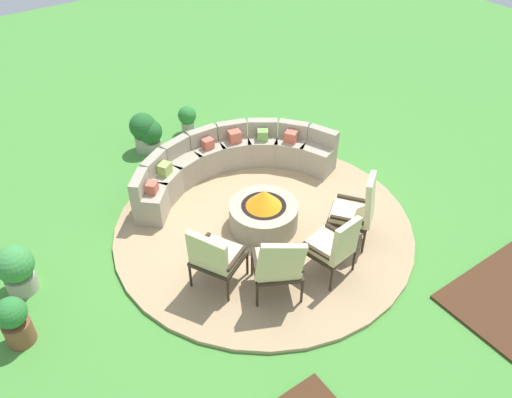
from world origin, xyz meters
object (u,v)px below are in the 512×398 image
lounge_chair_back_left (334,245)px  potted_plant_4 (16,269)px  curved_stone_bench (228,161)px  potted_plant_0 (187,118)px  potted_plant_3 (14,321)px  potted_plant_1 (143,131)px  lounge_chair_front_right (278,264)px  potted_plant_2 (150,134)px  fire_pit (264,213)px  lounge_chair_back_right (358,209)px  lounge_chair_front_left (215,256)px

lounge_chair_back_left → potted_plant_4: lounge_chair_back_left is taller
lounge_chair_back_left → potted_plant_4: bearing=136.4°
curved_stone_bench → potted_plant_0: size_ratio=6.28×
potted_plant_3 → potted_plant_1: bearing=43.8°
lounge_chair_back_left → lounge_chair_front_right: bearing=158.7°
lounge_chair_front_right → potted_plant_4: size_ratio=1.47×
potted_plant_2 → potted_plant_1: bearing=138.5°
fire_pit → lounge_chair_front_right: (-0.65, -1.20, 0.29)m
lounge_chair_front_right → potted_plant_2: (0.23, 4.19, -0.27)m
lounge_chair_back_right → potted_plant_0: bearing=60.5°
lounge_chair_back_right → potted_plant_3: (-4.58, 1.05, -0.25)m
fire_pit → lounge_chair_back_right: lounge_chair_back_right is taller
lounge_chair_front_left → potted_plant_3: size_ratio=1.44×
lounge_chair_front_right → lounge_chair_back_left: 0.84m
curved_stone_bench → lounge_chair_back_right: (0.68, -2.39, 0.25)m
fire_pit → lounge_chair_front_right: bearing=-118.2°
lounge_chair_front_left → lounge_chair_front_right: 0.84m
fire_pit → lounge_chair_back_left: 1.39m
potted_plant_2 → potted_plant_4: 3.64m
curved_stone_bench → potted_plant_1: size_ratio=4.73×
lounge_chair_back_left → potted_plant_0: bearing=75.0°
lounge_chair_back_right → curved_stone_bench: bearing=69.6°
potted_plant_1 → potted_plant_2: potted_plant_1 is taller
potted_plant_1 → potted_plant_4: 3.61m
lounge_chair_front_left → potted_plant_4: size_ratio=1.40×
lounge_chair_front_right → potted_plant_0: lounge_chair_front_right is taller
curved_stone_bench → fire_pit: bearing=-100.3°
potted_plant_2 → lounge_chair_front_left: bearing=-102.6°
curved_stone_bench → potted_plant_1: bearing=114.4°
lounge_chair_front_right → potted_plant_4: bearing=170.9°
potted_plant_3 → curved_stone_bench: bearing=18.9°
curved_stone_bench → potted_plant_3: size_ratio=4.97×
lounge_chair_front_left → potted_plant_2: lounge_chair_front_left is taller
potted_plant_4 → curved_stone_bench: bearing=7.8°
lounge_chair_back_left → potted_plant_2: (-0.61, 4.33, -0.25)m
potted_plant_0 → potted_plant_1: size_ratio=0.75×
lounge_chair_back_right → potted_plant_1: lounge_chair_back_right is taller
lounge_chair_back_left → potted_plant_1: bearing=87.3°
lounge_chair_front_left → lounge_chair_front_right: bearing=15.5°
lounge_chair_back_left → potted_plant_0: (0.26, 4.47, -0.27)m
curved_stone_bench → potted_plant_2: bearing=112.8°
potted_plant_1 → potted_plant_3: 4.35m
curved_stone_bench → potted_plant_0: curved_stone_bench is taller
curved_stone_bench → lounge_chair_back_right: 2.50m
lounge_chair_front_left → potted_plant_3: bearing=-132.9°
potted_plant_3 → potted_plant_4: potted_plant_4 is taller
lounge_chair_front_left → lounge_chair_front_right: size_ratio=0.95×
fire_pit → potted_plant_0: (0.44, 3.13, 0.00)m
lounge_chair_back_left → fire_pit: bearing=86.1°
lounge_chair_back_left → lounge_chair_back_right: bearing=12.8°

